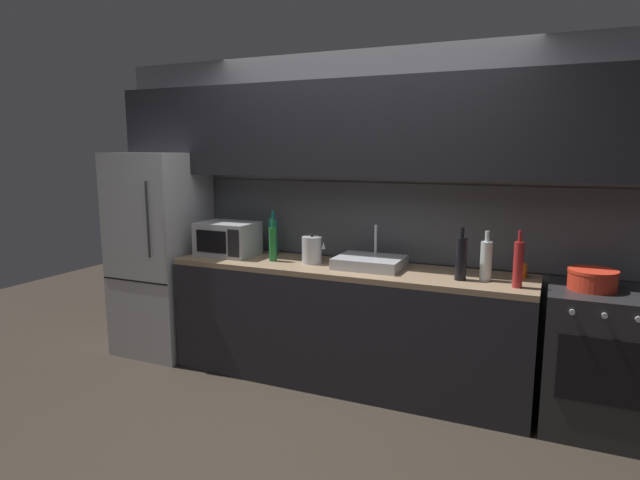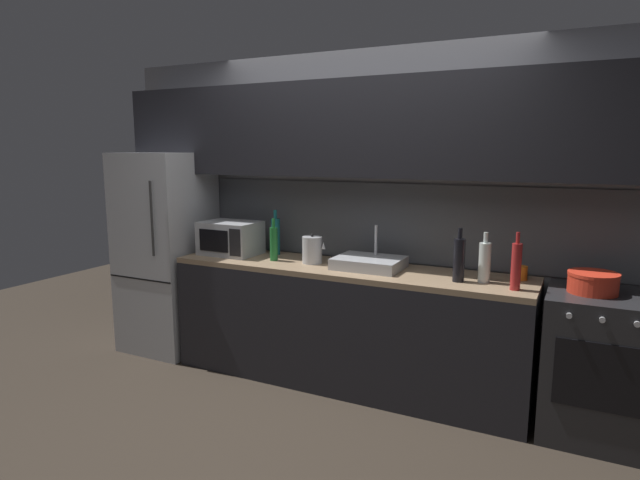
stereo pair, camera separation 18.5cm
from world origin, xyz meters
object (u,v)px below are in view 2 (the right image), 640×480
(wine_bottle_teal, at_px, (275,236))
(wine_bottle_red, at_px, (516,266))
(wine_bottle_clear, at_px, (485,262))
(wine_bottle_dark, at_px, (459,259))
(refrigerator, at_px, (167,252))
(microwave, at_px, (231,238))
(mug_orange, at_px, (521,273))
(cooking_pot, at_px, (593,283))
(kettle, at_px, (312,250))
(oven_range, at_px, (596,365))
(wine_bottle_green, at_px, (274,243))

(wine_bottle_teal, bearing_deg, wine_bottle_red, -9.18)
(wine_bottle_clear, distance_m, wine_bottle_dark, 0.16)
(refrigerator, distance_m, microwave, 0.70)
(mug_orange, bearing_deg, wine_bottle_red, -90.07)
(microwave, xyz_separation_m, wine_bottle_clear, (2.03, -0.04, 0.00))
(microwave, relative_size, cooking_pot, 1.60)
(kettle, distance_m, wine_bottle_dark, 1.12)
(wine_bottle_red, distance_m, wine_bottle_dark, 0.36)
(wine_bottle_red, height_order, mug_orange, wine_bottle_red)
(oven_range, height_order, wine_bottle_red, wine_bottle_red)
(wine_bottle_teal, bearing_deg, refrigerator, -170.27)
(kettle, xyz_separation_m, cooking_pot, (1.90, -0.01, -0.04))
(refrigerator, relative_size, wine_bottle_green, 5.25)
(wine_bottle_teal, height_order, wine_bottle_dark, wine_bottle_teal)
(refrigerator, height_order, wine_bottle_green, refrigerator)
(kettle, relative_size, mug_orange, 2.44)
(wine_bottle_green, height_order, wine_bottle_dark, wine_bottle_dark)
(kettle, bearing_deg, oven_range, -0.23)
(refrigerator, bearing_deg, wine_bottle_green, -2.11)
(microwave, height_order, kettle, microwave)
(wine_bottle_green, height_order, cooking_pot, wine_bottle_green)
(wine_bottle_teal, height_order, cooking_pot, wine_bottle_teal)
(wine_bottle_red, distance_m, mug_orange, 0.30)
(kettle, xyz_separation_m, mug_orange, (1.48, 0.15, -0.06))
(refrigerator, bearing_deg, microwave, 1.55)
(microwave, relative_size, wine_bottle_red, 1.28)
(microwave, bearing_deg, mug_orange, 3.44)
(kettle, height_order, cooking_pot, kettle)
(wine_bottle_clear, xyz_separation_m, mug_orange, (0.20, 0.18, -0.09))
(cooking_pot, bearing_deg, wine_bottle_dark, -174.38)
(wine_bottle_teal, xyz_separation_m, cooking_pot, (2.33, -0.17, -0.09))
(wine_bottle_dark, bearing_deg, refrigerator, 178.28)
(wine_bottle_green, xyz_separation_m, wine_bottle_clear, (1.58, 0.02, -0.00))
(wine_bottle_dark, height_order, cooking_pot, wine_bottle_dark)
(kettle, xyz_separation_m, wine_bottle_dark, (1.12, -0.08, 0.05))
(mug_orange, distance_m, cooking_pot, 0.45)
(wine_bottle_teal, bearing_deg, wine_bottle_dark, -9.24)
(microwave, distance_m, wine_bottle_teal, 0.37)
(refrigerator, xyz_separation_m, wine_bottle_clear, (2.71, -0.03, 0.17))
(wine_bottle_clear, bearing_deg, wine_bottle_red, -27.70)
(cooking_pot, bearing_deg, kettle, 179.80)
(wine_bottle_teal, distance_m, wine_bottle_green, 0.25)
(wine_bottle_green, distance_m, cooking_pot, 2.21)
(refrigerator, xyz_separation_m, wine_bottle_green, (1.13, -0.04, 0.17))
(wine_bottle_red, xyz_separation_m, mug_orange, (0.00, 0.29, -0.10))
(cooking_pot, bearing_deg, mug_orange, 160.22)
(oven_range, distance_m, mug_orange, 0.71)
(cooking_pot, bearing_deg, microwave, 179.61)
(refrigerator, xyz_separation_m, mug_orange, (2.92, 0.15, 0.08))
(kettle, xyz_separation_m, wine_bottle_clear, (1.27, -0.03, 0.03))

